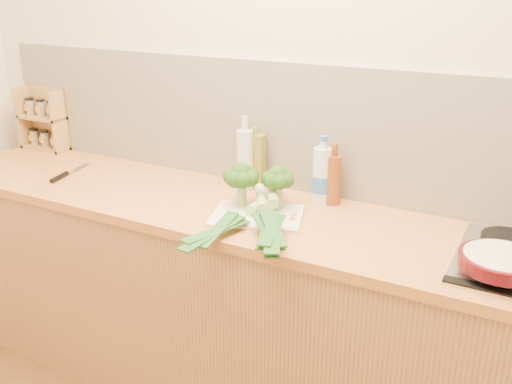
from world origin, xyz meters
TOP-DOWN VIEW (x-y plane):
  - room_shell at (0.00, 1.49)m, footprint 3.50×3.50m
  - counter at (0.00, 1.20)m, footprint 3.20×0.62m
  - chopping_board at (0.00, 1.15)m, footprint 0.40×0.34m
  - broccoli_left at (-0.09, 1.19)m, footprint 0.14×0.14m
  - broccoli_right at (0.04, 1.24)m, footprint 0.13×0.13m
  - leek_front at (-0.01, 1.11)m, footprint 0.11×0.65m
  - leek_mid at (0.05, 1.10)m, footprint 0.37×0.56m
  - leek_back at (0.07, 1.14)m, footprint 0.34×0.63m
  - chefs_knife at (-1.00, 1.14)m, footprint 0.09×0.30m
  - skillet at (0.88, 1.07)m, footprint 0.36×0.25m
  - spice_rack at (-1.43, 1.44)m, footprint 0.27×0.11m
  - oil_tin at (-0.16, 1.43)m, footprint 0.08×0.05m
  - glass_bottle at (-0.19, 1.40)m, footprint 0.07×0.07m
  - amber_bottle at (0.20, 1.41)m, footprint 0.06×0.06m
  - water_bottle at (0.16, 1.40)m, footprint 0.08×0.08m

SIDE VIEW (x-z plane):
  - counter at x=0.00m, z-range 0.00..0.90m
  - chopping_board at x=0.00m, z-range 0.90..0.91m
  - chefs_knife at x=-1.00m, z-range 0.90..0.92m
  - leek_front at x=-0.01m, z-range 0.91..0.95m
  - leek_mid at x=0.05m, z-range 0.93..0.97m
  - skillet at x=0.88m, z-range 0.94..0.98m
  - leek_back at x=0.07m, z-range 0.95..0.99m
  - amber_bottle at x=0.20m, z-range 0.88..1.13m
  - water_bottle at x=0.16m, z-range 0.88..1.14m
  - oil_tin at x=-0.16m, z-range 0.89..1.16m
  - broccoli_right at x=0.04m, z-range 0.94..1.11m
  - broccoli_left at x=-0.09m, z-range 0.94..1.12m
  - glass_bottle at x=-0.19m, z-range 0.88..1.20m
  - spice_rack at x=-1.43m, z-range 0.88..1.20m
  - room_shell at x=0.00m, z-range -0.58..2.92m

